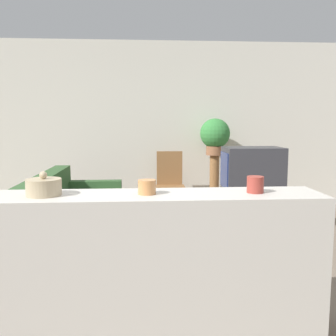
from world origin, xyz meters
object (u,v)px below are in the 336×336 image
couch (73,221)px  decorative_bowl (44,187)px  television (252,170)px  wooden_chair (170,181)px  potted_plant (215,135)px

couch → decorative_bowl: 1.96m
television → wooden_chair: size_ratio=0.75×
wooden_chair → decorative_bowl: 3.44m
couch → potted_plant: potted_plant is taller
potted_plant → television: bearing=-79.5°
decorative_bowl → potted_plant: bearing=62.8°
decorative_bowl → couch: bearing=95.2°
television → wooden_chair: bearing=131.6°
potted_plant → decorative_bowl: (-1.76, -3.42, -0.20)m
television → potted_plant: size_ratio=1.26×
couch → television: bearing=9.3°
television → decorative_bowl: bearing=-132.5°
television → wooden_chair: 1.46m
couch → wooden_chair: (1.20, 1.42, 0.22)m
wooden_chair → television: bearing=-48.4°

